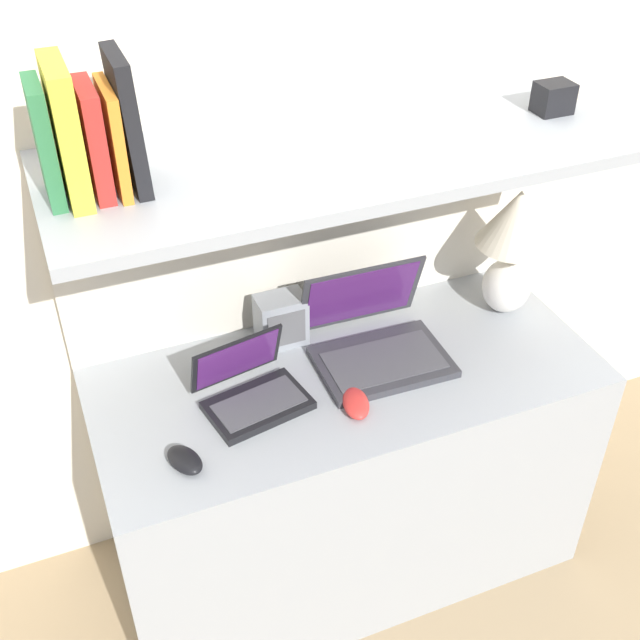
{
  "coord_description": "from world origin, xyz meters",
  "views": [
    {
      "loc": [
        -0.63,
        -1.09,
        2.0
      ],
      "look_at": [
        -0.07,
        0.28,
        0.89
      ],
      "focal_mm": 45.0,
      "sensor_mm": 36.0,
      "label": 1
    }
  ],
  "objects_px": {
    "book_green": "(44,143)",
    "book_black": "(127,122)",
    "table_lamp": "(514,238)",
    "laptop_large": "(375,340)",
    "laptop_small": "(251,390)",
    "shelf_gadget": "(553,98)",
    "computer_mouse": "(356,403)",
    "router_box": "(281,320)",
    "book_yellow": "(66,132)",
    "second_mouse": "(185,460)",
    "book_red": "(93,140)",
    "book_orange": "(113,139)"
  },
  "relations": [
    {
      "from": "table_lamp",
      "to": "shelf_gadget",
      "type": "xyz_separation_m",
      "value": [
        0.02,
        -0.03,
        0.38
      ]
    },
    {
      "from": "laptop_large",
      "to": "book_yellow",
      "type": "relative_size",
      "value": 1.31
    },
    {
      "from": "computer_mouse",
      "to": "book_yellow",
      "type": "height_order",
      "value": "book_yellow"
    },
    {
      "from": "table_lamp",
      "to": "book_green",
      "type": "relative_size",
      "value": 1.61
    },
    {
      "from": "table_lamp",
      "to": "laptop_large",
      "type": "relative_size",
      "value": 1.09
    },
    {
      "from": "table_lamp",
      "to": "second_mouse",
      "type": "relative_size",
      "value": 3.12
    },
    {
      "from": "book_red",
      "to": "book_black",
      "type": "bearing_deg",
      "value": 0.0
    },
    {
      "from": "book_yellow",
      "to": "second_mouse",
      "type": "bearing_deg",
      "value": -65.58
    },
    {
      "from": "book_yellow",
      "to": "book_red",
      "type": "xyz_separation_m",
      "value": [
        0.04,
        0.0,
        -0.02
      ]
    },
    {
      "from": "router_box",
      "to": "book_yellow",
      "type": "relative_size",
      "value": 0.54
    },
    {
      "from": "book_green",
      "to": "book_yellow",
      "type": "relative_size",
      "value": 0.88
    },
    {
      "from": "book_yellow",
      "to": "book_red",
      "type": "bearing_deg",
      "value": 0.0
    },
    {
      "from": "laptop_small",
      "to": "shelf_gadget",
      "type": "relative_size",
      "value": 3.26
    },
    {
      "from": "router_box",
      "to": "computer_mouse",
      "type": "bearing_deg",
      "value": -76.42
    },
    {
      "from": "laptop_small",
      "to": "second_mouse",
      "type": "distance_m",
      "value": 0.24
    },
    {
      "from": "laptop_large",
      "to": "router_box",
      "type": "height_order",
      "value": "laptop_large"
    },
    {
      "from": "book_yellow",
      "to": "computer_mouse",
      "type": "bearing_deg",
      "value": -19.91
    },
    {
      "from": "laptop_large",
      "to": "router_box",
      "type": "xyz_separation_m",
      "value": [
        -0.2,
        0.14,
        0.02
      ]
    },
    {
      "from": "router_box",
      "to": "book_black",
      "type": "bearing_deg",
      "value": -159.8
    },
    {
      "from": "computer_mouse",
      "to": "book_green",
      "type": "xyz_separation_m",
      "value": [
        -0.55,
        0.19,
        0.67
      ]
    },
    {
      "from": "second_mouse",
      "to": "book_black",
      "type": "distance_m",
      "value": 0.72
    },
    {
      "from": "book_red",
      "to": "shelf_gadget",
      "type": "bearing_deg",
      "value": 0.0
    },
    {
      "from": "computer_mouse",
      "to": "book_yellow",
      "type": "relative_size",
      "value": 0.47
    },
    {
      "from": "table_lamp",
      "to": "shelf_gadget",
      "type": "relative_size",
      "value": 4.45
    },
    {
      "from": "book_green",
      "to": "book_orange",
      "type": "relative_size",
      "value": 1.12
    },
    {
      "from": "book_orange",
      "to": "book_black",
      "type": "distance_m",
      "value": 0.04
    },
    {
      "from": "second_mouse",
      "to": "book_red",
      "type": "relative_size",
      "value": 0.56
    },
    {
      "from": "second_mouse",
      "to": "book_yellow",
      "type": "distance_m",
      "value": 0.72
    },
    {
      "from": "router_box",
      "to": "book_red",
      "type": "height_order",
      "value": "book_red"
    },
    {
      "from": "book_green",
      "to": "shelf_gadget",
      "type": "bearing_deg",
      "value": 0.0
    },
    {
      "from": "computer_mouse",
      "to": "router_box",
      "type": "relative_size",
      "value": 0.87
    },
    {
      "from": "second_mouse",
      "to": "book_green",
      "type": "xyz_separation_m",
      "value": [
        -0.14,
        0.21,
        0.67
      ]
    },
    {
      "from": "laptop_small",
      "to": "book_orange",
      "type": "height_order",
      "value": "book_orange"
    },
    {
      "from": "book_red",
      "to": "second_mouse",
      "type": "bearing_deg",
      "value": -76.52
    },
    {
      "from": "book_orange",
      "to": "shelf_gadget",
      "type": "xyz_separation_m",
      "value": [
        0.99,
        0.0,
        -0.07
      ]
    },
    {
      "from": "book_black",
      "to": "router_box",
      "type": "bearing_deg",
      "value": 20.2
    },
    {
      "from": "laptop_small",
      "to": "computer_mouse",
      "type": "bearing_deg",
      "value": -27.96
    },
    {
      "from": "laptop_small",
      "to": "book_yellow",
      "type": "height_order",
      "value": "book_yellow"
    },
    {
      "from": "table_lamp",
      "to": "book_red",
      "type": "bearing_deg",
      "value": -178.37
    },
    {
      "from": "shelf_gadget",
      "to": "computer_mouse",
      "type": "bearing_deg",
      "value": -161.7
    },
    {
      "from": "book_red",
      "to": "shelf_gadget",
      "type": "height_order",
      "value": "book_red"
    },
    {
      "from": "computer_mouse",
      "to": "book_orange",
      "type": "distance_m",
      "value": 0.81
    },
    {
      "from": "router_box",
      "to": "book_orange",
      "type": "xyz_separation_m",
      "value": [
        -0.36,
        -0.12,
        0.6
      ]
    },
    {
      "from": "computer_mouse",
      "to": "book_black",
      "type": "xyz_separation_m",
      "value": [
        -0.4,
        0.19,
        0.68
      ]
    },
    {
      "from": "table_lamp",
      "to": "book_green",
      "type": "xyz_separation_m",
      "value": [
        -1.09,
        -0.03,
        0.46
      ]
    },
    {
      "from": "book_green",
      "to": "book_black",
      "type": "bearing_deg",
      "value": 0.0
    },
    {
      "from": "book_green",
      "to": "book_orange",
      "type": "height_order",
      "value": "book_green"
    },
    {
      "from": "book_red",
      "to": "shelf_gadget",
      "type": "relative_size",
      "value": 2.56
    },
    {
      "from": "book_orange",
      "to": "computer_mouse",
      "type": "bearing_deg",
      "value": -23.29
    },
    {
      "from": "laptop_small",
      "to": "book_yellow",
      "type": "bearing_deg",
      "value": 166.67
    }
  ]
}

